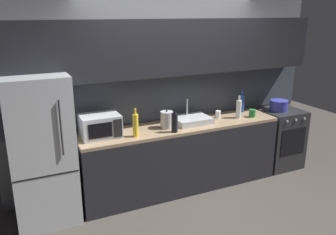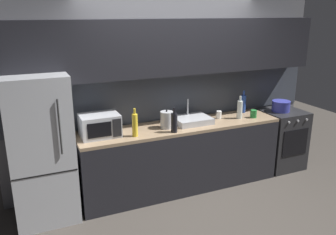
% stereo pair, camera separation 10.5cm
% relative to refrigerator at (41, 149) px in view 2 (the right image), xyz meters
% --- Properties ---
extents(ground_plane, '(10.00, 10.00, 0.00)m').
position_rel_refrigerator_xyz_m(ground_plane, '(1.75, -0.90, -0.85)').
color(ground_plane, '#3D3833').
extents(back_wall, '(4.49, 0.44, 2.50)m').
position_rel_refrigerator_xyz_m(back_wall, '(1.75, 0.30, 0.70)').
color(back_wall, slate).
rests_on(back_wall, ground).
extents(counter_run, '(2.75, 0.60, 0.90)m').
position_rel_refrigerator_xyz_m(counter_run, '(1.75, 0.00, -0.40)').
color(counter_run, black).
rests_on(counter_run, ground).
extents(refrigerator, '(0.68, 0.69, 1.70)m').
position_rel_refrigerator_xyz_m(refrigerator, '(0.00, 0.00, 0.00)').
color(refrigerator, '#ADAFB5').
rests_on(refrigerator, ground).
extents(oven_range, '(0.60, 0.62, 0.90)m').
position_rel_refrigerator_xyz_m(oven_range, '(3.47, -0.00, -0.40)').
color(oven_range, '#232326').
rests_on(oven_range, ground).
extents(microwave, '(0.46, 0.35, 0.27)m').
position_rel_refrigerator_xyz_m(microwave, '(0.68, 0.02, 0.18)').
color(microwave, '#A8AAAF').
rests_on(microwave, counter_run).
extents(sink_basin, '(0.48, 0.38, 0.30)m').
position_rel_refrigerator_xyz_m(sink_basin, '(1.93, 0.03, 0.09)').
color(sink_basin, '#ADAFB5').
rests_on(sink_basin, counter_run).
extents(kettle, '(0.20, 0.16, 0.24)m').
position_rel_refrigerator_xyz_m(kettle, '(1.53, -0.02, 0.16)').
color(kettle, '#B7BABF').
rests_on(kettle, counter_run).
extents(wine_bottle_dark, '(0.08, 0.08, 0.31)m').
position_rel_refrigerator_xyz_m(wine_bottle_dark, '(1.55, -0.21, 0.18)').
color(wine_bottle_dark, black).
rests_on(wine_bottle_dark, counter_run).
extents(wine_bottle_blue, '(0.08, 0.08, 0.33)m').
position_rel_refrigerator_xyz_m(wine_bottle_blue, '(2.86, 0.18, 0.18)').
color(wine_bottle_blue, '#234299').
rests_on(wine_bottle_blue, counter_run).
extents(wine_bottle_clear, '(0.08, 0.08, 0.32)m').
position_rel_refrigerator_xyz_m(wine_bottle_clear, '(2.63, -0.05, 0.18)').
color(wine_bottle_clear, silver).
rests_on(wine_bottle_clear, counter_run).
extents(wine_bottle_yellow, '(0.07, 0.07, 0.35)m').
position_rel_refrigerator_xyz_m(wine_bottle_yellow, '(1.06, -0.16, 0.19)').
color(wine_bottle_yellow, gold).
rests_on(wine_bottle_yellow, counter_run).
extents(mug_green, '(0.09, 0.09, 0.11)m').
position_rel_refrigerator_xyz_m(mug_green, '(2.83, -0.10, 0.10)').
color(mug_green, '#1E6B2D').
rests_on(mug_green, counter_run).
extents(mug_white, '(0.07, 0.07, 0.10)m').
position_rel_refrigerator_xyz_m(mug_white, '(2.37, 0.07, 0.10)').
color(mug_white, silver).
rests_on(mug_white, counter_run).
extents(cooking_pot, '(0.27, 0.27, 0.16)m').
position_rel_refrigerator_xyz_m(cooking_pot, '(3.41, 0.00, 0.13)').
color(cooking_pot, '#333899').
rests_on(cooking_pot, oven_range).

